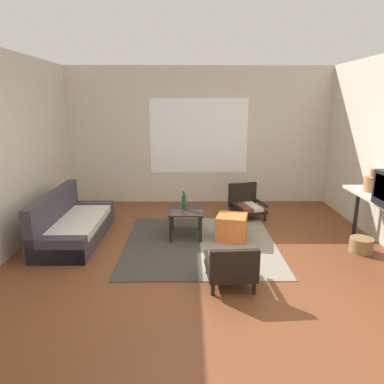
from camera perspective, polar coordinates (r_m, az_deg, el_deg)
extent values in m
plane|color=brown|center=(4.64, 2.06, -11.62)|extent=(7.80, 7.80, 0.00)
cube|color=beige|center=(7.27, 1.07, 8.91)|extent=(5.60, 0.12, 2.70)
cube|color=white|center=(7.21, 1.09, 8.90)|extent=(1.94, 0.01, 1.48)
cube|color=#38332D|center=(5.29, -4.68, -8.24)|extent=(1.09, 2.29, 0.01)
cube|color=gray|center=(5.33, 7.24, -8.16)|extent=(1.09, 2.29, 0.01)
cube|color=#38333D|center=(5.71, -17.87, -6.11)|extent=(0.76, 1.85, 0.22)
cube|color=beige|center=(5.65, -17.70, -4.61)|extent=(0.66, 1.67, 0.10)
cube|color=#38333D|center=(5.71, -21.15, -3.10)|extent=(0.14, 1.85, 0.62)
cube|color=#38333D|center=(6.44, -15.76, -3.01)|extent=(0.76, 0.18, 0.35)
cube|color=#38333D|center=(4.95, -20.76, -8.71)|extent=(0.76, 0.18, 0.35)
cube|color=black|center=(5.44, -1.01, -2.96)|extent=(0.52, 0.60, 0.02)
cube|color=black|center=(5.76, -3.17, -4.22)|extent=(0.04, 0.04, 0.41)
cube|color=black|center=(5.75, 1.22, -4.21)|extent=(0.04, 0.04, 0.41)
cube|color=black|center=(5.27, -3.42, -6.01)|extent=(0.04, 0.04, 0.41)
cube|color=black|center=(5.26, 1.39, -6.00)|extent=(0.04, 0.04, 0.41)
cylinder|color=black|center=(6.37, 11.57, -3.98)|extent=(0.04, 0.04, 0.13)
cylinder|color=black|center=(6.19, 7.84, -4.38)|extent=(0.04, 0.04, 0.13)
cylinder|color=black|center=(6.78, 9.74, -2.78)|extent=(0.04, 0.04, 0.13)
cylinder|color=black|center=(6.60, 6.20, -3.12)|extent=(0.04, 0.04, 0.13)
cube|color=black|center=(6.45, 8.86, -2.79)|extent=(0.66, 0.68, 0.05)
cube|color=beige|center=(6.46, 9.70, -2.30)|extent=(0.30, 0.53, 0.06)
cube|color=brown|center=(6.38, 8.19, -2.44)|extent=(0.30, 0.53, 0.06)
cube|color=black|center=(6.61, 8.05, -0.29)|extent=(0.53, 0.21, 0.41)
cube|color=black|center=(6.53, 10.86, -1.64)|extent=(0.19, 0.55, 0.04)
cube|color=black|center=(6.33, 6.88, -1.99)|extent=(0.19, 0.55, 0.04)
cylinder|color=black|center=(4.40, 2.52, -12.14)|extent=(0.04, 0.04, 0.14)
cylinder|color=black|center=(4.48, 8.38, -11.84)|extent=(0.04, 0.04, 0.14)
cylinder|color=black|center=(3.97, 3.35, -15.27)|extent=(0.04, 0.04, 0.14)
cylinder|color=black|center=(4.05, 9.90, -14.85)|extent=(0.04, 0.04, 0.14)
cube|color=black|center=(4.18, 6.07, -12.33)|extent=(0.57, 0.60, 0.05)
cube|color=silver|center=(4.16, 4.75, -11.59)|extent=(0.21, 0.52, 0.06)
cube|color=brown|center=(4.19, 7.32, -11.46)|extent=(0.21, 0.52, 0.06)
cube|color=black|center=(3.87, 6.81, -11.47)|extent=(0.53, 0.10, 0.33)
cube|color=black|center=(4.09, 2.66, -11.05)|extent=(0.08, 0.57, 0.04)
cube|color=black|center=(4.18, 9.49, -10.71)|extent=(0.08, 0.57, 0.04)
cube|color=#D1662D|center=(5.42, 6.36, -5.64)|extent=(0.52, 0.52, 0.38)
cylinder|color=black|center=(5.99, 24.75, -3.02)|extent=(0.06, 0.06, 0.77)
cube|color=black|center=(4.81, 27.99, 0.68)|extent=(0.01, 0.30, 0.29)
cylinder|color=#A87047|center=(5.55, 26.85, 1.12)|extent=(0.23, 0.23, 0.21)
cylinder|color=#A87047|center=(5.52, 27.04, 2.75)|extent=(0.10, 0.10, 0.11)
cylinder|color=#194723|center=(5.43, -1.32, -1.65)|extent=(0.07, 0.07, 0.23)
cylinder|color=#194723|center=(5.39, -1.33, -0.19)|extent=(0.03, 0.03, 0.06)
cylinder|color=olive|center=(5.51, 25.42, -7.65)|extent=(0.31, 0.31, 0.20)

